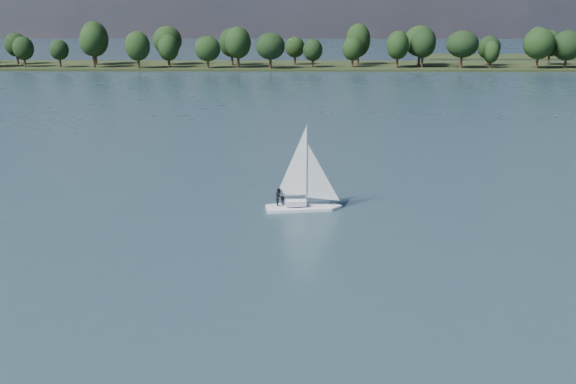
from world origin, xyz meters
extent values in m
plane|color=#233342|center=(0.00, 100.00, 0.00)|extent=(700.00, 700.00, 0.00)
cube|color=black|center=(0.00, 212.00, 0.00)|extent=(660.00, 40.00, 1.50)
cube|color=white|center=(-4.98, 33.61, 0.00)|extent=(7.67, 3.15, 0.88)
cube|color=white|center=(-4.98, 33.61, 0.88)|extent=(2.36, 1.62, 0.55)
cylinder|color=#BAB9C1|center=(-4.98, 33.61, 4.98)|extent=(0.13, 0.13, 8.76)
imported|color=black|center=(-6.86, 33.95, 1.49)|extent=(0.59, 0.77, 1.89)
imported|color=black|center=(-7.28, 33.47, 1.49)|extent=(0.83, 1.01, 1.89)
camera|label=1|loc=(-5.29, -32.04, 20.74)|focal=40.00mm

